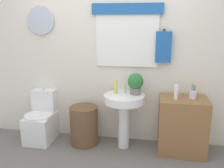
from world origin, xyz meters
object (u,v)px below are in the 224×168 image
object	(u,v)px
pedestal_sink	(124,108)
potted_plant	(136,83)
toilet	(42,121)
lotion_bottle	(176,92)
wooden_cabinet	(182,126)
laundry_hamper	(84,125)
soap_bottle	(116,87)
toothbrush_cup	(193,94)

from	to	relation	value
pedestal_sink	potted_plant	size ratio (longest dim) A/B	2.67
toilet	lotion_bottle	xyz separation A→B (m)	(1.85, -0.07, 0.55)
wooden_cabinet	lotion_bottle	xyz separation A→B (m)	(-0.10, -0.04, 0.46)
laundry_hamper	soap_bottle	size ratio (longest dim) A/B	2.98
toilet	soap_bottle	distance (m)	1.21
wooden_cabinet	lotion_bottle	world-z (taller)	lotion_bottle
laundry_hamper	wooden_cabinet	world-z (taller)	wooden_cabinet
potted_plant	pedestal_sink	bearing A→B (deg)	-156.80
toilet	potted_plant	world-z (taller)	potted_plant
lotion_bottle	toothbrush_cup	world-z (taller)	same
laundry_hamper	wooden_cabinet	size ratio (longest dim) A/B	0.74
wooden_cabinet	potted_plant	size ratio (longest dim) A/B	2.63
soap_bottle	lotion_bottle	world-z (taller)	soap_bottle
toilet	pedestal_sink	world-z (taller)	pedestal_sink
potted_plant	lotion_bottle	distance (m)	0.53
laundry_hamper	pedestal_sink	world-z (taller)	pedestal_sink
wooden_cabinet	toothbrush_cup	bearing A→B (deg)	10.81
laundry_hamper	wooden_cabinet	distance (m)	1.32
soap_bottle	potted_plant	world-z (taller)	potted_plant
laundry_hamper	lotion_bottle	bearing A→B (deg)	-1.90
wooden_cabinet	lotion_bottle	bearing A→B (deg)	-159.09
toilet	soap_bottle	world-z (taller)	soap_bottle
toilet	lotion_bottle	world-z (taller)	lotion_bottle
wooden_cabinet	soap_bottle	world-z (taller)	soap_bottle
toilet	wooden_cabinet	bearing A→B (deg)	-0.99
pedestal_sink	wooden_cabinet	xyz separation A→B (m)	(0.76, 0.00, -0.20)
toilet	laundry_hamper	world-z (taller)	toilet
laundry_hamper	potted_plant	xyz separation A→B (m)	(0.69, 0.06, 0.62)
potted_plant	lotion_bottle	bearing A→B (deg)	-11.02
wooden_cabinet	toothbrush_cup	size ratio (longest dim) A/B	3.95
lotion_bottle	toilet	bearing A→B (deg)	177.72
laundry_hamper	soap_bottle	bearing A→B (deg)	6.57
soap_bottle	toilet	bearing A→B (deg)	-179.13
lotion_bottle	pedestal_sink	bearing A→B (deg)	176.50
wooden_cabinet	lotion_bottle	distance (m)	0.47
lotion_bottle	toothbrush_cup	xyz separation A→B (m)	(0.21, 0.06, -0.04)
potted_plant	lotion_bottle	xyz separation A→B (m)	(0.51, -0.10, -0.07)
pedestal_sink	lotion_bottle	bearing A→B (deg)	-3.50
pedestal_sink	toothbrush_cup	distance (m)	0.89
potted_plant	toilet	bearing A→B (deg)	-178.87
toilet	soap_bottle	xyz separation A→B (m)	(1.07, 0.02, 0.56)
pedestal_sink	soap_bottle	distance (m)	0.30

